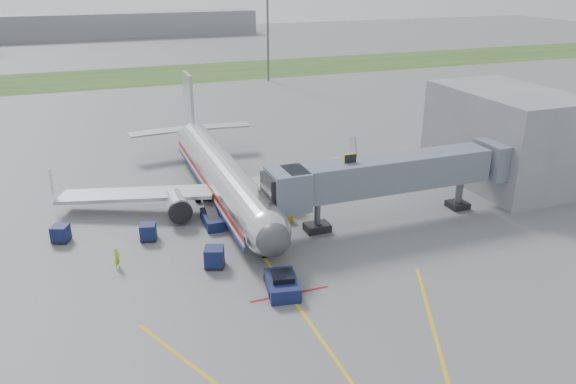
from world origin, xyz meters
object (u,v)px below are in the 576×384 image
object	(u,v)px
airliner	(222,175)
belt_loader	(212,219)
pushback_tug	(282,284)
ramp_worker	(117,258)

from	to	relation	value
airliner	belt_loader	xyz separation A→B (m)	(-2.50, -5.57, -2.08)
pushback_tug	belt_loader	world-z (taller)	belt_loader
airliner	ramp_worker	distance (m)	15.79
pushback_tug	airliner	bearing A→B (deg)	88.74
airliner	ramp_worker	xyz separation A→B (m)	(-11.28, -10.91, -1.79)
airliner	pushback_tug	distance (m)	18.86
ramp_worker	belt_loader	bearing A→B (deg)	-27.95
airliner	pushback_tug	world-z (taller)	airliner
airliner	belt_loader	world-z (taller)	airliner
belt_loader	ramp_worker	size ratio (longest dim) A/B	2.75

